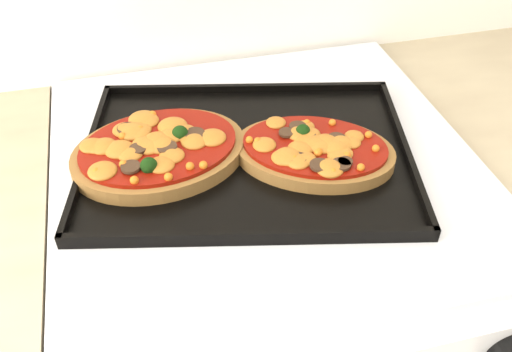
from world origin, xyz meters
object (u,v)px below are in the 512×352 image
object	(u,v)px
stove	(264,344)
pizza_left	(159,149)
baking_tray	(247,152)
pizza_right	(315,149)

from	to	relation	value
stove	pizza_left	distance (m)	0.50
stove	baking_tray	xyz separation A→B (m)	(-0.03, 0.01, 0.47)
stove	pizza_left	xyz separation A→B (m)	(-0.15, 0.03, 0.48)
stove	baking_tray	world-z (taller)	baking_tray
baking_tray	pizza_left	xyz separation A→B (m)	(-0.12, 0.02, 0.02)
stove	pizza_left	bearing A→B (deg)	168.88
pizza_right	baking_tray	bearing A→B (deg)	158.83
pizza_left	pizza_right	size ratio (longest dim) A/B	1.09
pizza_left	pizza_right	bearing A→B (deg)	-13.87
stove	pizza_left	size ratio (longest dim) A/B	3.81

